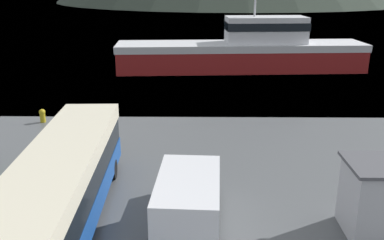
# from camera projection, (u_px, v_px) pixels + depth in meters

# --- Properties ---
(water_surface) EXTENTS (240.00, 240.00, 0.00)m
(water_surface) POSITION_uv_depth(u_px,v_px,m) (189.00, 6.00, 142.37)
(water_surface) COLOR slate
(water_surface) RESTS_ON ground
(tour_bus) EXTENTS (2.90, 11.73, 3.08)m
(tour_bus) POSITION_uv_depth(u_px,v_px,m) (63.00, 184.00, 15.32)
(tour_bus) COLOR #194799
(tour_bus) RESTS_ON ground
(delivery_van) EXTENTS (2.40, 5.86, 2.38)m
(delivery_van) POSITION_uv_depth(u_px,v_px,m) (189.00, 200.00, 15.22)
(delivery_van) COLOR silver
(delivery_van) RESTS_ON ground
(fishing_boat) EXTENTS (24.72, 6.35, 10.90)m
(fishing_boat) POSITION_uv_depth(u_px,v_px,m) (245.00, 50.00, 42.50)
(fishing_boat) COLOR maroon
(fishing_boat) RESTS_ON water_surface
(dock_kiosk) EXTENTS (2.74, 2.28, 2.72)m
(dock_kiosk) POSITION_uv_depth(u_px,v_px,m) (383.00, 198.00, 15.14)
(dock_kiosk) COLOR #B2B2B7
(dock_kiosk) RESTS_ON ground
(mooring_bollard) EXTENTS (0.39, 0.39, 0.87)m
(mooring_bollard) POSITION_uv_depth(u_px,v_px,m) (42.00, 115.00, 27.29)
(mooring_bollard) COLOR #B29919
(mooring_bollard) RESTS_ON ground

